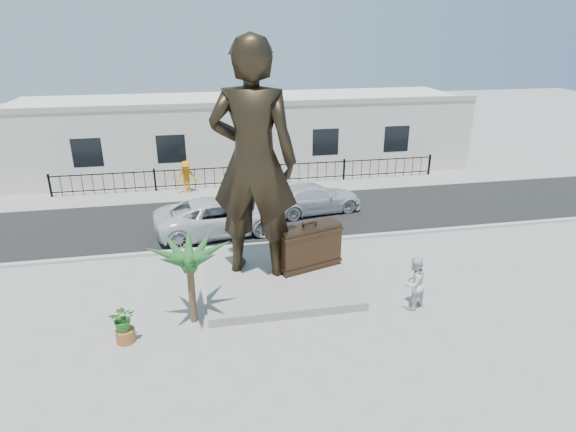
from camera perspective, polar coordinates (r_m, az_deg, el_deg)
name	(u,v)px	position (r m, az deg, el deg)	size (l,w,h in m)	color
ground	(299,300)	(16.66, 1.32, -9.90)	(100.00, 100.00, 0.00)	#9E9991
street	(265,215)	(23.72, -2.74, 0.14)	(40.00, 7.00, 0.01)	black
curb	(277,243)	(20.52, -1.32, -3.26)	(40.00, 0.25, 0.12)	#A5A399
far_sidewalk	(255,189)	(27.45, -3.96, 3.17)	(40.00, 2.50, 0.02)	#9E9991
plinth	(277,276)	(17.77, -1.29, -7.16)	(5.20, 5.20, 0.30)	gray
fence	(253,175)	(28.03, -4.20, 4.83)	(22.00, 0.10, 1.20)	black
building	(244,133)	(31.68, -5.22, 9.77)	(28.00, 7.00, 4.40)	silver
statue	(253,161)	(16.44, -4.13, 6.49)	(3.01, 1.98, 8.25)	black
suitcase	(309,247)	(17.75, 2.52, -3.64)	(2.36, 0.75, 1.66)	#342316
tourist	(414,283)	(16.30, 14.69, -7.69)	(0.90, 0.70, 1.84)	silver
car_white	(220,216)	(21.61, -8.10, -0.02)	(2.62, 5.69, 1.58)	silver
car_silver	(313,198)	(23.92, 3.03, 2.14)	(1.98, 4.88, 1.42)	#B8BBBE
worker	(187,177)	(27.15, -11.93, 4.55)	(1.16, 0.67, 1.80)	orange
palm_tree	(194,321)	(15.89, -11.04, -12.08)	(1.80, 1.80, 3.20)	#1D501F
planter	(126,335)	(15.40, -18.69, -13.27)	(0.56, 0.56, 0.40)	#995A28
shrub	(123,318)	(15.07, -18.96, -11.37)	(0.73, 0.63, 0.81)	#2A6B23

